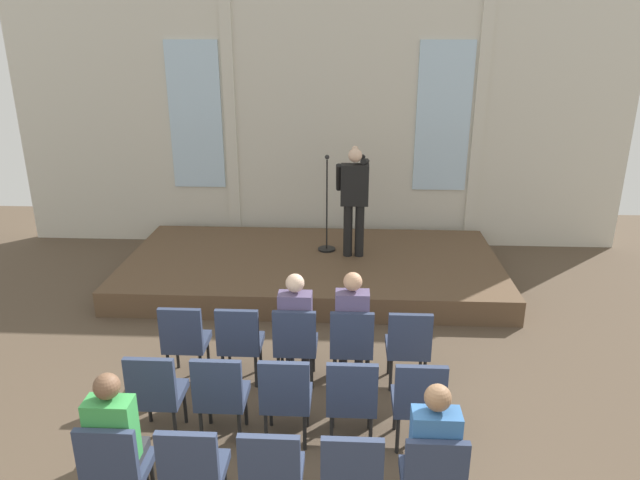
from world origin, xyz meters
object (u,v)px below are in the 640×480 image
(audience_r0_c3, at_px, (352,322))
(audience_r2_c0, at_px, (116,437))
(chair_r2_c4, at_px, (433,477))
(chair_r0_c4, at_px, (408,344))
(chair_r1_c1, at_px, (220,392))
(chair_r1_c0, at_px, (156,390))
(chair_r1_c4, at_px, (418,398))
(chair_r2_c2, at_px, (272,471))
(chair_r2_c3, at_px, (352,474))
(mic_stand, at_px, (327,230))
(chair_r2_c0, at_px, (115,465))
(chair_r2_c1, at_px, (193,468))
(chair_r0_c3, at_px, (352,342))
(chair_r0_c0, at_px, (185,338))
(chair_r0_c1, at_px, (240,339))
(audience_r2_c4, at_px, (433,449))
(chair_r1_c2, at_px, (286,394))
(audience_r0_c2, at_px, (296,322))
(chair_r0_c2, at_px, (295,341))
(speaker, at_px, (354,195))
(chair_r1_c3, at_px, (352,396))

(audience_r0_c3, height_order, audience_r2_c0, audience_r0_c3)
(chair_r2_c4, bearing_deg, chair_r0_c4, 90.00)
(chair_r1_c1, relative_size, audience_r2_c0, 0.72)
(chair_r1_c0, distance_m, chair_r1_c4, 2.43)
(chair_r2_c2, relative_size, chair_r2_c3, 1.00)
(mic_stand, height_order, chair_r2_c2, mic_stand)
(chair_r2_c0, bearing_deg, chair_r2_c1, 0.00)
(audience_r2_c0, bearing_deg, chair_r0_c3, 46.23)
(audience_r2_c0, xyz_separation_m, chair_r2_c1, (0.61, -0.08, -0.19))
(chair_r0_c0, relative_size, chair_r0_c1, 1.00)
(chair_r0_c1, relative_size, chair_r1_c4, 1.00)
(audience_r2_c4, bearing_deg, audience_r0_c3, 107.04)
(chair_r1_c4, bearing_deg, chair_r2_c3, -121.48)
(chair_r0_c3, bearing_deg, chair_r1_c0, -151.44)
(chair_r1_c2, relative_size, chair_r2_c1, 1.00)
(audience_r0_c2, distance_m, audience_r0_c3, 0.61)
(chair_r2_c2, bearing_deg, chair_r0_c2, 90.00)
(chair_r0_c1, bearing_deg, chair_r1_c4, -28.56)
(audience_r2_c0, height_order, chair_r2_c2, audience_r2_c0)
(chair_r0_c2, relative_size, chair_r2_c1, 1.00)
(audience_r0_c2, bearing_deg, audience_r0_c3, -0.16)
(chair_r1_c0, xyz_separation_m, chair_r1_c2, (1.22, 0.00, 0.00))
(audience_r0_c3, bearing_deg, chair_r1_c4, -60.48)
(chair_r0_c4, bearing_deg, chair_r2_c1, -132.57)
(speaker, relative_size, mic_stand, 1.09)
(chair_r1_c0, bearing_deg, chair_r0_c0, 90.00)
(audience_r0_c3, bearing_deg, audience_r2_c4, -72.96)
(chair_r1_c1, xyz_separation_m, audience_r2_c0, (-0.61, -0.91, 0.19))
(chair_r0_c1, distance_m, chair_r0_c2, 0.61)
(chair_r1_c1, distance_m, chair_r1_c3, 1.22)
(chair_r1_c1, distance_m, chair_r1_c4, 1.83)
(speaker, bearing_deg, audience_r2_c0, -110.51)
(speaker, bearing_deg, chair_r2_c2, -97.19)
(chair_r0_c0, xyz_separation_m, chair_r2_c0, (0.00, -1.99, 0.00))
(audience_r0_c2, relative_size, chair_r2_c2, 1.38)
(speaker, xyz_separation_m, audience_r0_c2, (-0.63, -2.96, -0.63))
(chair_r2_c1, bearing_deg, chair_r1_c4, 28.56)
(chair_r1_c3, bearing_deg, chair_r2_c0, -151.44)
(chair_r0_c4, relative_size, chair_r2_c3, 1.00)
(speaker, distance_m, audience_r2_c4, 5.02)
(speaker, height_order, chair_r2_c3, speaker)
(chair_r1_c2, distance_m, audience_r2_c4, 1.53)
(chair_r0_c3, xyz_separation_m, audience_r0_c3, (0.00, 0.08, 0.20))
(audience_r0_c2, distance_m, chair_r1_c2, 1.09)
(chair_r2_c4, bearing_deg, chair_r1_c3, 121.48)
(chair_r1_c3, bearing_deg, chair_r0_c1, 140.77)
(speaker, relative_size, chair_r2_c1, 1.81)
(audience_r0_c3, bearing_deg, chair_r2_c4, -73.61)
(audience_r0_c3, relative_size, audience_r2_c0, 1.01)
(audience_r0_c2, bearing_deg, audience_r2_c0, -121.47)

